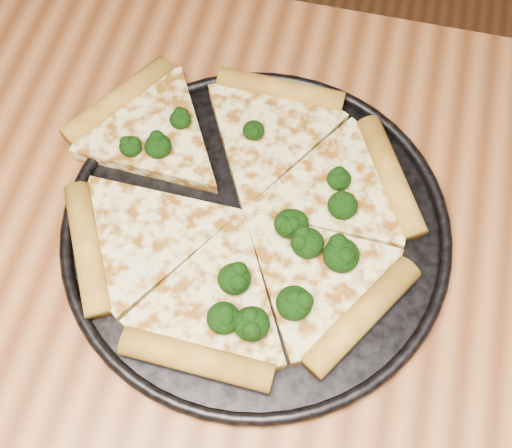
# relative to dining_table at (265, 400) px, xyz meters

# --- Properties ---
(dining_table) EXTENTS (1.20, 0.90, 0.75)m
(dining_table) POSITION_rel_dining_table_xyz_m (0.00, 0.00, 0.00)
(dining_table) COLOR #9A5C2F
(dining_table) RESTS_ON ground
(pizza_pan) EXTENTS (0.38, 0.38, 0.02)m
(pizza_pan) POSITION_rel_dining_table_xyz_m (-0.04, 0.14, 0.10)
(pizza_pan) COLOR black
(pizza_pan) RESTS_ON dining_table
(pizza) EXTENTS (0.39, 0.34, 0.03)m
(pizza) POSITION_rel_dining_table_xyz_m (-0.06, 0.15, 0.11)
(pizza) COLOR #E1D689
(pizza) RESTS_ON pizza_pan
(broccoli_florets) EXTENTS (0.26, 0.23, 0.03)m
(broccoli_florets) POSITION_rel_dining_table_xyz_m (-0.02, 0.12, 0.12)
(broccoli_florets) COLOR black
(broccoli_florets) RESTS_ON pizza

